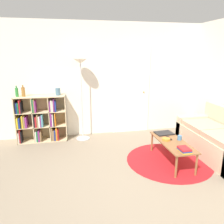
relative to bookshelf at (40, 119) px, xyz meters
The scene contains 15 objects.
ground_plane 2.99m from the bookshelf, 56.80° to the right, with size 14.00×14.00×0.00m, color gray.
wall_back 1.83m from the bookshelf, ahead, with size 7.43×0.11×2.60m.
rug 2.86m from the bookshelf, 32.03° to the right, with size 1.54×1.54×0.01m.
bookshelf is the anchor object (origin of this frame).
floor_lamp 1.36m from the bookshelf, ahead, with size 0.31×0.31×1.80m.
couch 3.75m from the bookshelf, 22.82° to the right, with size 0.84×1.70×0.87m.
coffee_table 2.86m from the bookshelf, 32.51° to the right, with size 0.43×1.09×0.40m.
laptop 2.69m from the bookshelf, 25.34° to the right, with size 0.36×0.28×0.02m.
bowl 2.75m from the bookshelf, 32.36° to the right, with size 0.14×0.14×0.04m.
book_stack_on_table 3.10m from the bookshelf, 39.15° to the right, with size 0.16×0.22×0.06m.
cup 2.97m from the bookshelf, 30.39° to the right, with size 0.08×0.08×0.08m.
remote 2.79m from the bookshelf, 30.41° to the right, with size 0.05×0.16×0.02m.
bottle_left 0.75m from the bookshelf, behind, with size 0.06×0.06×0.23m.
bottle_middle 0.69m from the bookshelf, behind, with size 0.07×0.07×0.24m.
vase_on_shelf 0.74m from the bookshelf, ahead, with size 0.11×0.11×0.16m.
Camera 1 is at (-0.97, -2.38, 1.90)m, focal length 35.00 mm.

